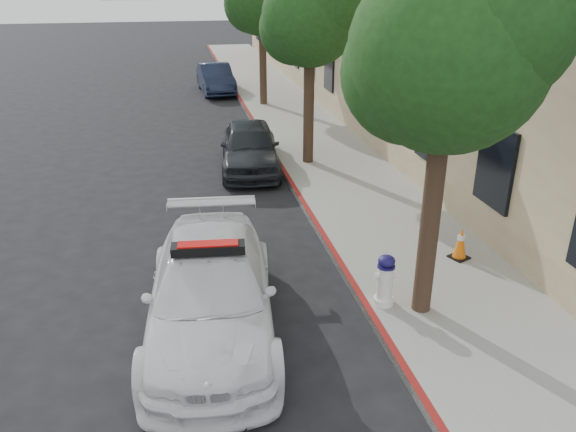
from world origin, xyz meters
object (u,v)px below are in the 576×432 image
(parked_car_far, at_px, (216,79))
(traffic_cone, at_px, (461,243))
(police_car, at_px, (211,292))
(parked_car_mid, at_px, (250,146))
(fire_hydrant, at_px, (385,280))

(parked_car_far, height_order, traffic_cone, parked_car_far)
(parked_car_far, xyz_separation_m, traffic_cone, (3.17, -17.96, -0.19))
(police_car, distance_m, parked_car_far, 19.25)
(parked_car_mid, xyz_separation_m, traffic_cone, (3.17, -6.55, -0.22))
(police_car, bearing_deg, parked_car_far, 90.37)
(parked_car_far, relative_size, fire_hydrant, 4.42)
(police_car, height_order, traffic_cone, police_car)
(fire_hydrant, bearing_deg, traffic_cone, 34.24)
(fire_hydrant, bearing_deg, parked_car_far, 95.86)
(police_car, bearing_deg, traffic_cone, 19.49)
(parked_car_far, height_order, fire_hydrant, parked_car_far)
(parked_car_mid, height_order, traffic_cone, parked_car_mid)
(parked_car_mid, xyz_separation_m, parked_car_far, (0.00, 11.41, -0.03))
(police_car, height_order, parked_car_mid, police_car)
(police_car, distance_m, parked_car_mid, 7.95)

